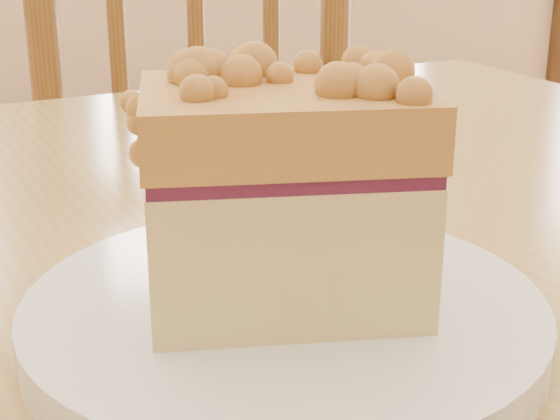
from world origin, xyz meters
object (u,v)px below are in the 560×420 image
cafe_table_main (135,362)px  cake_slice (285,182)px  plate (284,318)px  cafe_chair_main (182,238)px

cafe_table_main → cake_slice: bearing=-84.4°
cafe_table_main → plate: plate is taller
cafe_chair_main → cafe_table_main: bearing=76.7°
cafe_chair_main → plate: bearing=83.1°
cafe_chair_main → cake_slice: (0.10, -0.81, 0.35)m
cake_slice → plate: bearing=96.6°
plate → cafe_chair_main: bearing=96.7°
cafe_chair_main → plate: (0.09, -0.81, 0.28)m
plate → cake_slice: (0.00, -0.00, 0.07)m
cafe_table_main → plate: size_ratio=5.50×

